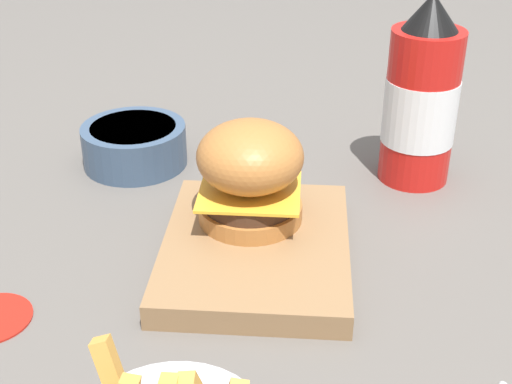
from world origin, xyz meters
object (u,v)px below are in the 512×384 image
(serving_board, at_px, (256,249))
(side_bowl, at_px, (134,144))
(burger, at_px, (246,172))
(ketchup_bottle, at_px, (421,101))

(serving_board, xyz_separation_m, side_bowl, (0.19, 0.16, 0.01))
(burger, distance_m, side_bowl, 0.22)
(side_bowl, bearing_deg, burger, -136.66)
(burger, distance_m, ketchup_bottle, 0.23)
(burger, xyz_separation_m, side_bowl, (0.16, 0.15, -0.05))
(burger, bearing_deg, ketchup_bottle, -51.02)
(ketchup_bottle, height_order, side_bowl, ketchup_bottle)
(serving_board, height_order, burger, burger)
(serving_board, bearing_deg, ketchup_bottle, -42.71)
(serving_board, distance_m, ketchup_bottle, 0.26)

